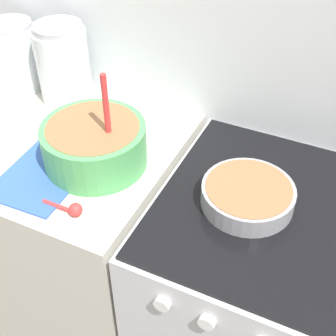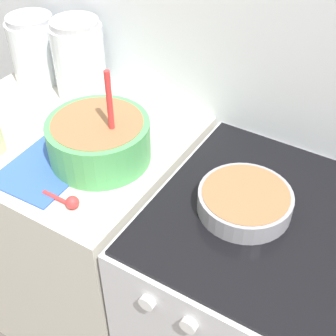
# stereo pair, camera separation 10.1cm
# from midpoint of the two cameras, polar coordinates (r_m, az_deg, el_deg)

# --- Properties ---
(wall_back) EXTENTS (4.57, 0.05, 2.40)m
(wall_back) POSITION_cam_midpoint_polar(r_m,az_deg,el_deg) (1.42, 3.47, 16.55)
(wall_back) COLOR silver
(wall_back) RESTS_ON ground_plane
(countertop_cabinet) EXTENTS (0.78, 0.64, 0.91)m
(countertop_cabinet) POSITION_cam_midpoint_polar(r_m,az_deg,el_deg) (1.80, -13.61, -8.14)
(countertop_cabinet) COLOR beige
(countertop_cabinet) RESTS_ON ground_plane
(stove) EXTENTS (0.64, 0.66, 0.91)m
(stove) POSITION_cam_midpoint_polar(r_m,az_deg,el_deg) (1.59, 8.93, -16.77)
(stove) COLOR silver
(stove) RESTS_ON ground_plane
(mixing_bowl) EXTENTS (0.29, 0.29, 0.30)m
(mixing_bowl) POSITION_cam_midpoint_polar(r_m,az_deg,el_deg) (1.33, -11.11, 2.99)
(mixing_bowl) COLOR #4CA559
(mixing_bowl) RESTS_ON countertop_cabinet
(baking_pan) EXTENTS (0.24, 0.24, 0.06)m
(baking_pan) POSITION_cam_midpoint_polar(r_m,az_deg,el_deg) (1.21, 7.36, -3.37)
(baking_pan) COLOR gray
(baking_pan) RESTS_ON stove
(storage_jar_left) EXTENTS (0.17, 0.17, 0.23)m
(storage_jar_left) POSITION_cam_midpoint_polar(r_m,az_deg,el_deg) (1.75, -19.70, 12.23)
(storage_jar_left) COLOR silver
(storage_jar_left) RESTS_ON countertop_cabinet
(storage_jar_middle) EXTENTS (0.17, 0.17, 0.27)m
(storage_jar_middle) POSITION_cam_midpoint_polar(r_m,az_deg,el_deg) (1.62, -14.36, 11.58)
(storage_jar_middle) COLOR silver
(storage_jar_middle) RESTS_ON countertop_cabinet
(recipe_page) EXTENTS (0.22, 0.28, 0.01)m
(recipe_page) POSITION_cam_midpoint_polar(r_m,az_deg,el_deg) (1.36, -17.06, -0.93)
(recipe_page) COLOR #3359B2
(recipe_page) RESTS_ON countertop_cabinet
(measuring_spoon) EXTENTS (0.12, 0.04, 0.04)m
(measuring_spoon) POSITION_cam_midpoint_polar(r_m,az_deg,el_deg) (1.23, -14.00, -4.95)
(measuring_spoon) COLOR red
(measuring_spoon) RESTS_ON countertop_cabinet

